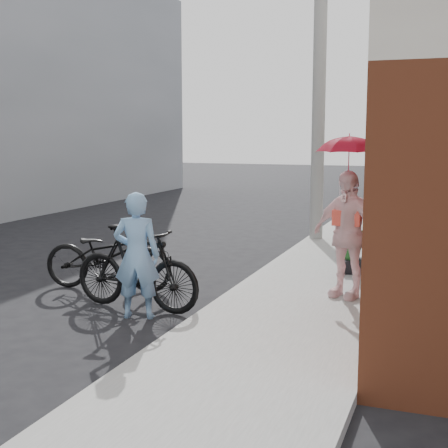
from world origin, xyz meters
The scene contains 11 objects.
ground centered at (0.00, 0.00, 0.00)m, with size 80.00×80.00×0.00m, color black.
sidewalk centered at (2.10, 2.00, 0.06)m, with size 2.20×24.00×0.12m, color gray.
curb centered at (0.94, 2.00, 0.06)m, with size 0.12×24.00×0.12m, color #9E9E99.
utility_pole centered at (1.10, 6.00, 3.50)m, with size 0.28×0.28×7.00m, color #9E9E99.
officer centered at (0.08, -0.30, 0.83)m, with size 0.61×0.40×1.66m, color #7BACDB.
bike_left centered at (-1.05, 0.84, 0.54)m, with size 0.72×2.06×1.08m, color black.
bike_right centered at (-0.11, 0.03, 0.58)m, with size 0.55×1.93×1.16m, color black.
kimono_woman centered at (2.54, 1.26, 1.01)m, with size 1.05×0.44×1.78m, color #FFD5D6.
parasol centered at (2.54, 1.26, 2.28)m, with size 0.86×0.86×0.75m, color red.
planter centered at (2.40, 2.87, 0.23)m, with size 0.41×0.41×0.22m, color black.
potted_plant centered at (2.40, 2.87, 0.60)m, with size 0.48×0.42×0.53m, color #2B6D2C.
Camera 1 is at (3.94, -7.37, 2.41)m, focal length 50.00 mm.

